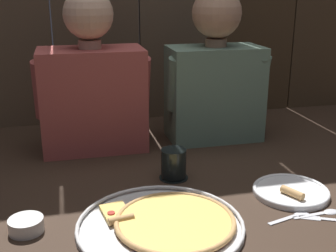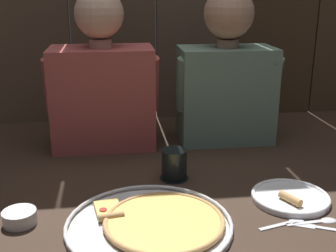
{
  "view_description": "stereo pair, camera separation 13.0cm",
  "coord_description": "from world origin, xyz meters",
  "px_view_note": "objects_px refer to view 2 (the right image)",
  "views": [
    {
      "loc": [
        -0.32,
        -1.1,
        0.58
      ],
      "look_at": [
        -0.04,
        0.1,
        0.18
      ],
      "focal_mm": 46.46,
      "sensor_mm": 36.0,
      "label": 1
    },
    {
      "loc": [
        -0.19,
        -1.13,
        0.58
      ],
      "look_at": [
        -0.04,
        0.1,
        0.18
      ],
      "focal_mm": 46.46,
      "sensor_mm": 36.0,
      "label": 2
    }
  ],
  "objects_px": {
    "pizza_tray": "(155,223)",
    "dinner_plate": "(290,197)",
    "diner_left": "(102,78)",
    "dipping_bowl": "(19,216)",
    "drinking_glass": "(174,164)",
    "diner_right": "(227,71)"
  },
  "relations": [
    {
      "from": "diner_left",
      "to": "diner_right",
      "type": "distance_m",
      "value": 0.47
    },
    {
      "from": "dinner_plate",
      "to": "pizza_tray",
      "type": "bearing_deg",
      "value": -167.21
    },
    {
      "from": "pizza_tray",
      "to": "diner_left",
      "type": "bearing_deg",
      "value": 102.01
    },
    {
      "from": "pizza_tray",
      "to": "dipping_bowl",
      "type": "bearing_deg",
      "value": 170.52
    },
    {
      "from": "drinking_glass",
      "to": "diner_right",
      "type": "height_order",
      "value": "diner_right"
    },
    {
      "from": "diner_right",
      "to": "diner_left",
      "type": "bearing_deg",
      "value": -179.96
    },
    {
      "from": "diner_right",
      "to": "drinking_glass",
      "type": "bearing_deg",
      "value": -126.2
    },
    {
      "from": "dipping_bowl",
      "to": "drinking_glass",
      "type": "bearing_deg",
      "value": 27.02
    },
    {
      "from": "dipping_bowl",
      "to": "diner_right",
      "type": "bearing_deg",
      "value": 39.39
    },
    {
      "from": "dinner_plate",
      "to": "diner_left",
      "type": "xyz_separation_m",
      "value": [
        -0.53,
        0.52,
        0.25
      ]
    },
    {
      "from": "dinner_plate",
      "to": "drinking_glass",
      "type": "height_order",
      "value": "drinking_glass"
    },
    {
      "from": "pizza_tray",
      "to": "dipping_bowl",
      "type": "xyz_separation_m",
      "value": [
        -0.34,
        0.06,
        0.01
      ]
    },
    {
      "from": "dipping_bowl",
      "to": "diner_right",
      "type": "distance_m",
      "value": 0.91
    },
    {
      "from": "dipping_bowl",
      "to": "diner_left",
      "type": "xyz_separation_m",
      "value": [
        0.21,
        0.56,
        0.24
      ]
    },
    {
      "from": "pizza_tray",
      "to": "dinner_plate",
      "type": "relative_size",
      "value": 1.93
    },
    {
      "from": "dipping_bowl",
      "to": "diner_left",
      "type": "height_order",
      "value": "diner_left"
    },
    {
      "from": "dinner_plate",
      "to": "diner_right",
      "type": "distance_m",
      "value": 0.59
    },
    {
      "from": "dinner_plate",
      "to": "drinking_glass",
      "type": "xyz_separation_m",
      "value": [
        -0.31,
        0.19,
        0.04
      ]
    },
    {
      "from": "drinking_glass",
      "to": "diner_left",
      "type": "height_order",
      "value": "diner_left"
    },
    {
      "from": "diner_left",
      "to": "dinner_plate",
      "type": "bearing_deg",
      "value": -44.83
    },
    {
      "from": "dipping_bowl",
      "to": "diner_right",
      "type": "height_order",
      "value": "diner_right"
    },
    {
      "from": "dipping_bowl",
      "to": "dinner_plate",
      "type": "bearing_deg",
      "value": 2.54
    }
  ]
}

